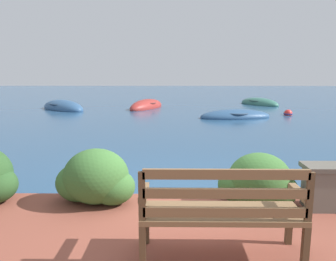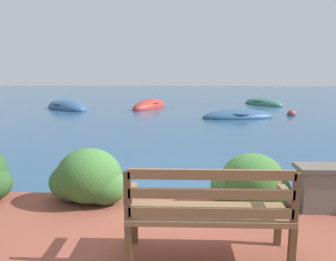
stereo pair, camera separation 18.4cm
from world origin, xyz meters
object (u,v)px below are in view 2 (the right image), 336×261
park_bench (209,210)px  rowboat_far (150,107)px  rowboat_outer (263,104)px  mooring_buoy (291,114)px  rowboat_mid (67,108)px  rowboat_nearest (238,117)px

park_bench → rowboat_far: park_bench is taller
rowboat_far → park_bench: bearing=-148.3°
rowboat_outer → mooring_buoy: (0.07, -4.71, 0.00)m
rowboat_mid → mooring_buoy: 11.16m
rowboat_nearest → rowboat_far: (-4.10, 3.59, 0.02)m
park_bench → rowboat_far: 14.80m
rowboat_nearest → rowboat_far: 5.45m
rowboat_mid → mooring_buoy: size_ratio=7.83×
park_bench → rowboat_nearest: size_ratio=0.47×
rowboat_mid → rowboat_outer: rowboat_mid is taller
mooring_buoy → rowboat_far: bearing=157.8°
rowboat_nearest → rowboat_mid: (-8.40, 2.95, 0.02)m
park_bench → rowboat_far: size_ratio=0.49×
rowboat_nearest → park_bench: bearing=-111.4°
park_bench → rowboat_nearest: 11.32m
rowboat_nearest → rowboat_outer: rowboat_outer is taller
park_bench → mooring_buoy: size_ratio=3.71×
rowboat_nearest → rowboat_far: size_ratio=1.03×
rowboat_nearest → rowboat_mid: rowboat_mid is taller
park_bench → rowboat_outer: park_bench is taller
rowboat_far → rowboat_outer: 6.89m
rowboat_mid → rowboat_far: size_ratio=1.02×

